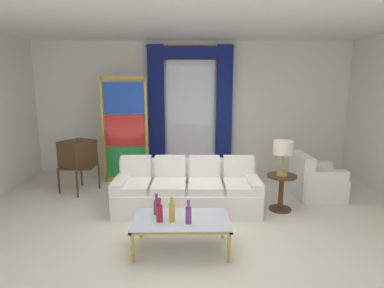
{
  "coord_description": "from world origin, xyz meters",
  "views": [
    {
      "loc": [
        -0.09,
        -4.43,
        2.07
      ],
      "look_at": [
        -0.04,
        0.9,
        1.05
      ],
      "focal_mm": 29.96,
      "sensor_mm": 36.0,
      "label": 1
    }
  ],
  "objects": [
    {
      "name": "stained_glass_divider",
      "position": [
        -1.41,
        2.14,
        1.06
      ],
      "size": [
        0.95,
        0.05,
        2.2
      ],
      "color": "gold",
      "rests_on": "ground"
    },
    {
      "name": "coffee_table",
      "position": [
        -0.19,
        -0.7,
        0.37
      ],
      "size": [
        1.2,
        0.7,
        0.41
      ],
      "color": "silver",
      "rests_on": "ground"
    },
    {
      "name": "bottle_blue_decanter",
      "position": [
        -0.3,
        -0.77,
        0.54
      ],
      "size": [
        0.07,
        0.07,
        0.32
      ],
      "color": "gold",
      "rests_on": "coffee_table"
    },
    {
      "name": "peacock_figurine",
      "position": [
        -1.02,
        1.72,
        0.22
      ],
      "size": [
        0.44,
        0.6,
        0.5
      ],
      "color": "beige",
      "rests_on": "ground"
    },
    {
      "name": "couch_white_long",
      "position": [
        -0.12,
        0.66,
        0.31
      ],
      "size": [
        2.35,
        0.95,
        0.86
      ],
      "color": "white",
      "rests_on": "ground"
    },
    {
      "name": "bottle_ruby_flask",
      "position": [
        -0.45,
        -0.78,
        0.53
      ],
      "size": [
        0.08,
        0.08,
        0.31
      ],
      "color": "maroon",
      "rests_on": "coffee_table"
    },
    {
      "name": "wall_rear",
      "position": [
        0.0,
        3.06,
        1.5
      ],
      "size": [
        8.0,
        0.12,
        3.0
      ],
      "primitive_type": "cube",
      "color": "white",
      "rests_on": "ground"
    },
    {
      "name": "round_side_table",
      "position": [
        1.42,
        0.56,
        0.36
      ],
      "size": [
        0.48,
        0.48,
        0.59
      ],
      "color": "#472D19",
      "rests_on": "ground"
    },
    {
      "name": "ceiling_slab",
      "position": [
        0.0,
        0.8,
        3.02
      ],
      "size": [
        8.0,
        7.6,
        0.04
      ],
      "primitive_type": "cube",
      "color": "white"
    },
    {
      "name": "curtained_window",
      "position": [
        -0.05,
        2.89,
        1.74
      ],
      "size": [
        2.0,
        0.17,
        2.7
      ],
      "color": "white",
      "rests_on": "ground"
    },
    {
      "name": "vintage_tv",
      "position": [
        -2.21,
        1.54,
        0.73
      ],
      "size": [
        0.72,
        0.76,
        1.35
      ],
      "color": "#472D19",
      "rests_on": "ground"
    },
    {
      "name": "ground_plane",
      "position": [
        0.0,
        0.0,
        0.0
      ],
      "size": [
        16.0,
        16.0,
        0.0
      ],
      "primitive_type": "plane",
      "color": "silver"
    },
    {
      "name": "bottle_crystal_tall",
      "position": [
        -0.1,
        -0.83,
        0.53
      ],
      "size": [
        0.07,
        0.07,
        0.3
      ],
      "color": "#753384",
      "rests_on": "coffee_table"
    },
    {
      "name": "armchair_white",
      "position": [
        2.21,
        1.19,
        0.29
      ],
      "size": [
        0.83,
        0.83,
        0.8
      ],
      "color": "white",
      "rests_on": "ground"
    },
    {
      "name": "bottle_amber_squat",
      "position": [
        -0.51,
        -0.56,
        0.52
      ],
      "size": [
        0.08,
        0.08,
        0.28
      ],
      "color": "#753384",
      "rests_on": "coffee_table"
    },
    {
      "name": "table_lamp_brass",
      "position": [
        1.42,
        0.56,
        1.03
      ],
      "size": [
        0.32,
        0.32,
        0.57
      ],
      "color": "#B29338",
      "rests_on": "round_side_table"
    }
  ]
}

